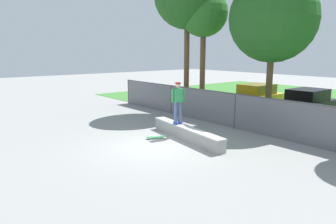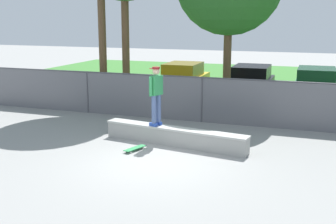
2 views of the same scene
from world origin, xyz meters
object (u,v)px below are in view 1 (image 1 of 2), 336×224
(tree_near_right, at_px, (204,14))
(tree_mid, at_px, (273,19))
(concrete_ledge, at_px, (186,133))
(skateboarder, at_px, (178,101))
(car_yellow, at_px, (255,97))
(skateboard, at_px, (156,137))
(car_black, at_px, (306,104))

(tree_near_right, xyz_separation_m, tree_mid, (4.33, 0.41, -0.58))
(concrete_ledge, distance_m, skateboarder, 1.44)
(car_yellow, bearing_deg, tree_mid, -45.40)
(concrete_ledge, distance_m, tree_mid, 7.20)
(skateboard, relative_size, tree_near_right, 0.11)
(skateboarder, height_order, skateboard, skateboarder)
(car_yellow, bearing_deg, tree_near_right, -114.70)
(skateboarder, distance_m, tree_near_right, 7.11)
(skateboard, bearing_deg, concrete_ledge, 46.20)
(tree_mid, relative_size, car_black, 1.76)
(car_yellow, bearing_deg, skateboard, -81.01)
(concrete_ledge, height_order, tree_mid, tree_mid)
(skateboarder, height_order, tree_mid, tree_mid)
(skateboard, distance_m, car_black, 9.17)
(tree_mid, height_order, car_black, tree_mid)
(skateboard, relative_size, car_black, 0.19)
(tree_near_right, bearing_deg, car_black, 33.45)
(tree_near_right, bearing_deg, skateboard, -62.82)
(concrete_ledge, xyz_separation_m, tree_mid, (0.50, 5.17, 4.99))
(skateboard, bearing_deg, car_yellow, 98.99)
(skateboard, distance_m, tree_near_right, 8.62)
(car_yellow, bearing_deg, car_black, -0.77)
(concrete_ledge, bearing_deg, tree_near_right, 128.86)
(tree_near_right, xyz_separation_m, car_black, (4.89, 3.23, -5.01))
(concrete_ledge, bearing_deg, tree_mid, 84.50)
(car_yellow, distance_m, car_black, 3.38)
(tree_near_right, bearing_deg, skateboarder, -55.58)
(skateboard, height_order, tree_near_right, tree_near_right)
(concrete_ledge, height_order, tree_near_right, tree_near_right)
(concrete_ledge, xyz_separation_m, tree_near_right, (-3.83, 4.75, 5.56))
(skateboarder, height_order, car_yellow, skateboarder)
(concrete_ledge, bearing_deg, skateboard, -133.80)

